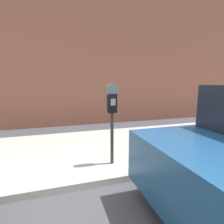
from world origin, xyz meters
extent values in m
cube|color=#BCB7AD|center=(0.00, 2.20, 0.06)|extent=(24.00, 2.80, 0.11)
cube|color=#935642|center=(0.00, 5.07, 3.47)|extent=(24.00, 0.30, 6.95)
cylinder|color=#2D2D30|center=(0.54, 1.30, 0.58)|extent=(0.06, 0.06, 0.94)
cube|color=black|center=(0.54, 1.30, 1.22)|extent=(0.16, 0.11, 0.33)
cube|color=gray|center=(0.54, 1.24, 1.25)|extent=(0.09, 0.01, 0.12)
cylinder|color=slate|center=(0.54, 1.30, 1.45)|extent=(0.22, 0.09, 0.22)
cylinder|color=black|center=(1.41, 0.42, 0.35)|extent=(0.71, 0.22, 0.71)
cylinder|color=red|center=(2.89, 1.44, 0.44)|extent=(0.23, 0.23, 0.65)
sphere|color=red|center=(2.89, 1.44, 0.81)|extent=(0.20, 0.20, 0.20)
camera|label=1|loc=(-0.35, -1.58, 1.56)|focal=28.00mm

